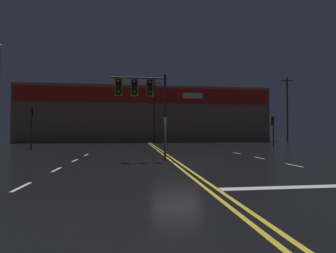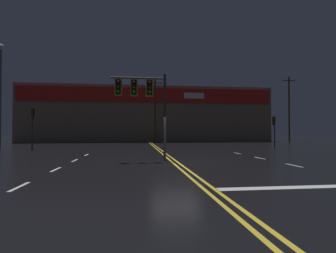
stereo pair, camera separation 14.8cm
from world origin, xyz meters
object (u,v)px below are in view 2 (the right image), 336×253
at_px(traffic_signal_corner_northeast, 274,124).
at_px(traffic_signal_corner_northwest, 33,119).
at_px(streetlight_near_right, 0,82).
at_px(traffic_signal_median, 141,93).

bearing_deg(traffic_signal_corner_northeast, traffic_signal_corner_northwest, -178.65).
distance_m(traffic_signal_corner_northwest, streetlight_near_right, 4.55).
height_order(traffic_signal_median, traffic_signal_corner_northwest, traffic_signal_median).
relative_size(traffic_signal_median, traffic_signal_corner_northwest, 1.27).
height_order(traffic_signal_corner_northeast, streetlight_near_right, streetlight_near_right).
bearing_deg(traffic_signal_median, streetlight_near_right, 138.85).
relative_size(traffic_signal_median, traffic_signal_corner_northeast, 1.49).
xyz_separation_m(traffic_signal_corner_northeast, streetlight_near_right, (-27.42, -0.35, 3.85)).
relative_size(traffic_signal_median, streetlight_near_right, 0.50).
relative_size(traffic_signal_corner_northwest, traffic_signal_corner_northeast, 1.18).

